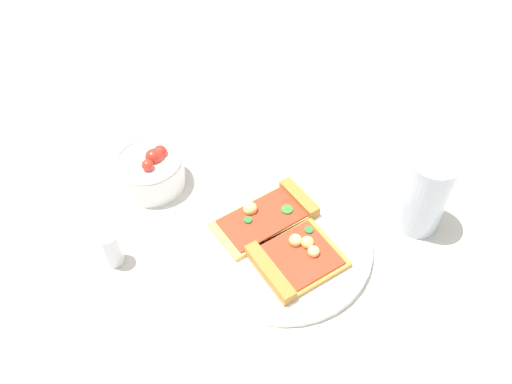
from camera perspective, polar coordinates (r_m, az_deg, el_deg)
ground_plane at (r=0.80m, az=1.53°, el=-3.18°), size 2.40×2.40×0.00m
plate at (r=0.77m, az=2.86°, el=-5.75°), size 0.26×0.26×0.01m
pizza_slice_near at (r=0.74m, az=4.07°, el=-7.44°), size 0.14×0.12×0.03m
pizza_slice_far at (r=0.79m, az=1.50°, el=-2.47°), size 0.17×0.11×0.03m
salad_bowl at (r=0.85m, az=-11.59°, el=2.47°), size 0.11×0.11×0.07m
soda_glass at (r=0.80m, az=17.96°, el=-0.34°), size 0.07×0.07×0.13m
paper_napkin at (r=0.95m, az=5.68°, el=6.83°), size 0.16×0.17×0.00m
pepper_shaker at (r=0.76m, az=-15.76°, el=-5.76°), size 0.03×0.03×0.07m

